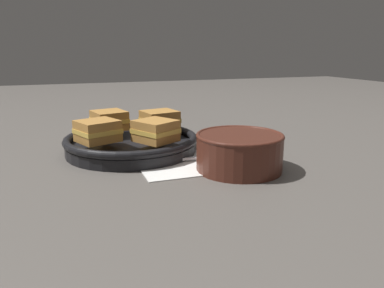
# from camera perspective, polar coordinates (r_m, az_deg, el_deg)

# --- Properties ---
(ground_plane) EXTENTS (4.00, 4.00, 0.00)m
(ground_plane) POSITION_cam_1_polar(r_m,az_deg,el_deg) (0.82, -0.91, -2.47)
(ground_plane) COLOR #56514C
(napkin) EXTENTS (0.21, 0.18, 0.00)m
(napkin) POSITION_cam_1_polar(r_m,az_deg,el_deg) (0.79, -0.70, -2.85)
(napkin) COLOR white
(napkin) RESTS_ON ground_plane
(soup_bowl) EXTENTS (0.17, 0.17, 0.07)m
(soup_bowl) POSITION_cam_1_polar(r_m,az_deg,el_deg) (0.75, 7.24, -0.83)
(soup_bowl) COLOR #4C2319
(soup_bowl) RESTS_ON ground_plane
(spoon) EXTENTS (0.17, 0.04, 0.01)m
(spoon) POSITION_cam_1_polar(r_m,az_deg,el_deg) (0.81, 2.10, -2.06)
(spoon) COLOR silver
(spoon) RESTS_ON napkin
(skillet) EXTENTS (0.31, 0.31, 0.04)m
(skillet) POSITION_cam_1_polar(r_m,az_deg,el_deg) (0.89, -9.19, 0.09)
(skillet) COLOR black
(skillet) RESTS_ON ground_plane
(sandwich_near_left) EXTENTS (0.10, 0.09, 0.05)m
(sandwich_near_left) POSITION_cam_1_polar(r_m,az_deg,el_deg) (0.93, -4.95, 3.66)
(sandwich_near_left) COLOR #B27A38
(sandwich_near_left) RESTS_ON skillet
(sandwich_near_right) EXTENTS (0.09, 0.10, 0.05)m
(sandwich_near_right) POSITION_cam_1_polar(r_m,az_deg,el_deg) (0.95, -12.49, 3.57)
(sandwich_near_right) COLOR #B27A38
(sandwich_near_right) RESTS_ON skillet
(sandwich_far_left) EXTENTS (0.10, 0.10, 0.05)m
(sandwich_far_left) POSITION_cam_1_polar(r_m,az_deg,el_deg) (0.83, -14.19, 1.95)
(sandwich_far_left) COLOR #B27A38
(sandwich_far_left) RESTS_ON skillet
(sandwich_far_right) EXTENTS (0.11, 0.11, 0.05)m
(sandwich_far_right) POSITION_cam_1_polar(r_m,az_deg,el_deg) (0.81, -5.58, 2.02)
(sandwich_far_right) COLOR #B27A38
(sandwich_far_right) RESTS_ON skillet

